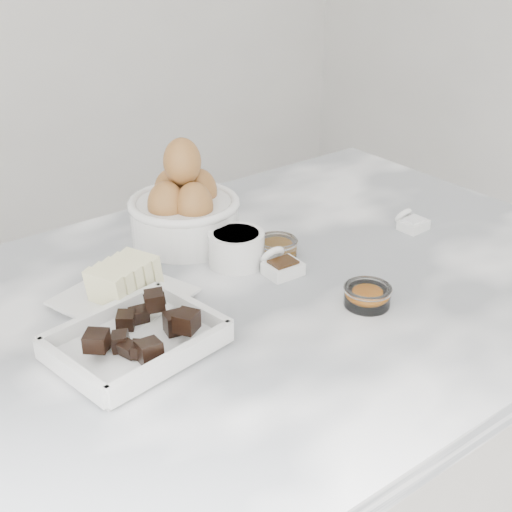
{
  "coord_description": "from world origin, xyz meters",
  "views": [
    {
      "loc": [
        -0.59,
        -0.75,
        1.48
      ],
      "look_at": [
        0.02,
        0.03,
        0.98
      ],
      "focal_mm": 50.0,
      "sensor_mm": 36.0,
      "label": 1
    }
  ],
  "objects": [
    {
      "name": "marble_slab",
      "position": [
        0.0,
        0.0,
        0.92
      ],
      "size": [
        1.2,
        0.8,
        0.04
      ],
      "primitive_type": "cube",
      "color": "white",
      "rests_on": "cabinet"
    },
    {
      "name": "chocolate_dish",
      "position": [
        -0.23,
        -0.03,
        0.96
      ],
      "size": [
        0.23,
        0.19,
        0.06
      ],
      "color": "white",
      "rests_on": "marble_slab"
    },
    {
      "name": "sugar_ramekin",
      "position": [
        0.03,
        0.09,
        0.97
      ],
      "size": [
        0.09,
        0.09,
        0.05
      ],
      "color": "white",
      "rests_on": "marble_slab"
    },
    {
      "name": "vanilla_spoon",
      "position": [
        0.06,
        0.02,
        0.95
      ],
      "size": [
        0.06,
        0.07,
        0.04
      ],
      "color": "white",
      "rests_on": "marble_slab"
    },
    {
      "name": "butter_plate",
      "position": [
        -0.18,
        0.09,
        0.96
      ],
      "size": [
        0.2,
        0.2,
        0.07
      ],
      "color": "white",
      "rests_on": "marble_slab"
    },
    {
      "name": "egg_bowl",
      "position": [
        0.01,
        0.22,
        1.0
      ],
      "size": [
        0.19,
        0.19,
        0.18
      ],
      "color": "white",
      "rests_on": "marble_slab"
    },
    {
      "name": "zest_bowl",
      "position": [
        0.1,
        -0.13,
        0.96
      ],
      "size": [
        0.07,
        0.07,
        0.03
      ],
      "color": "white",
      "rests_on": "marble_slab"
    },
    {
      "name": "honey_bowl",
      "position": [
        0.1,
        0.07,
        0.96
      ],
      "size": [
        0.07,
        0.07,
        0.03
      ],
      "color": "white",
      "rests_on": "marble_slab"
    },
    {
      "name": "salt_spoon",
      "position": [
        0.36,
        0.01,
        0.95
      ],
      "size": [
        0.05,
        0.06,
        0.04
      ],
      "color": "white",
      "rests_on": "marble_slab"
    }
  ]
}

